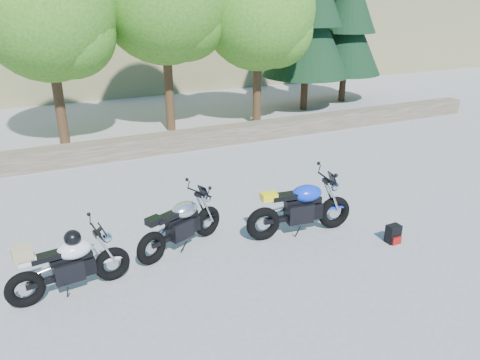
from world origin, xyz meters
The scene contains 10 objects.
ground centered at (0.00, 0.00, 0.00)m, with size 90.00×90.00×0.00m, color gray.
stone_wall centered at (0.00, 5.50, 0.25)m, with size 22.00×0.55×0.50m, color #4D4433.
tree_decid_left centered at (-2.39, 7.14, 3.63)m, with size 3.67×3.67×5.62m.
tree_decid_right centered at (3.71, 6.94, 3.50)m, with size 3.54×3.54×5.41m.
conifer_near centered at (6.20, 8.20, 3.68)m, with size 3.17×3.17×7.06m.
conifer_far centered at (8.40, 8.80, 3.27)m, with size 2.82×2.82×6.27m.
silver_bike centered at (-1.27, 0.23, 0.45)m, with size 1.75×0.89×0.93m.
white_bike centered at (-3.17, -0.31, 0.49)m, with size 1.81×0.57×1.00m.
blue_bike centered at (0.87, -0.17, 0.51)m, with size 2.07×0.66×1.04m.
backpack centered at (2.21, -1.16, 0.16)m, with size 0.25×0.22×0.33m.
Camera 1 is at (-3.36, -6.66, 4.17)m, focal length 35.00 mm.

